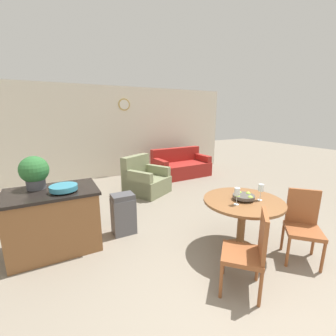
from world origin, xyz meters
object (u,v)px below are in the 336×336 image
at_px(dining_chair_near_left, 250,249).
at_px(kitchen_island, 55,220).
at_px(teal_bowl, 64,188).
at_px(potted_plant, 34,171).
at_px(wine_glass_right, 261,188).
at_px(fruit_bowl, 244,196).
at_px(wine_glass_left, 237,192).
at_px(couch, 181,167).
at_px(dining_chair_near_right, 303,223).
at_px(trash_bin, 123,214).
at_px(dining_table, 242,212).
at_px(armchair, 145,181).

xyz_separation_m(dining_chair_near_left, kitchen_island, (-1.81, 1.85, -0.06)).
xyz_separation_m(teal_bowl, potted_plant, (-0.33, 0.32, 0.19)).
bearing_deg(wine_glass_right, fruit_bowl, 148.67).
bearing_deg(wine_glass_left, couch, 68.82).
xyz_separation_m(dining_chair_near_left, wine_glass_left, (0.28, 0.52, 0.42)).
xyz_separation_m(dining_chair_near_left, dining_chair_near_right, (1.08, 0.10, 0.00)).
xyz_separation_m(wine_glass_left, couch, (1.50, 3.88, -0.64)).
relative_size(potted_plant, couch, 0.26).
height_order(trash_bin, couch, couch).
bearing_deg(potted_plant, kitchen_island, -47.08).
xyz_separation_m(wine_glass_left, trash_bin, (-1.11, 1.32, -0.60)).
bearing_deg(dining_chair_near_left, wine_glass_right, -9.34).
relative_size(dining_table, dining_chair_near_right, 1.15).
relative_size(dining_chair_near_right, armchair, 0.77).
distance_m(wine_glass_right, couch, 4.12).
bearing_deg(couch, wine_glass_left, -113.48).
bearing_deg(couch, dining_chair_near_right, -101.60).
bearing_deg(dining_chair_near_left, trash_bin, 69.46).
bearing_deg(dining_table, armchair, 95.29).
bearing_deg(fruit_bowl, trash_bin, 136.77).
distance_m(wine_glass_left, kitchen_island, 2.53).
distance_m(dining_table, wine_glass_right, 0.41).
xyz_separation_m(dining_chair_near_right, armchair, (-0.86, 3.38, -0.21)).
distance_m(dining_chair_near_right, kitchen_island, 3.39).
height_order(dining_chair_near_left, trash_bin, dining_chair_near_left).
bearing_deg(armchair, dining_chair_near_left, -123.16).
distance_m(fruit_bowl, wine_glass_left, 0.25).
bearing_deg(dining_chair_near_right, fruit_bowl, 5.55).
xyz_separation_m(dining_table, wine_glass_left, (-0.21, -0.08, 0.34)).
relative_size(dining_chair_near_left, wine_glass_right, 4.13).
xyz_separation_m(dining_chair_near_left, teal_bowl, (-1.66, 1.72, 0.43)).
xyz_separation_m(dining_table, wine_glass_right, (0.19, -0.11, 0.34)).
bearing_deg(potted_plant, dining_table, -30.28).
relative_size(dining_table, dining_chair_near_left, 1.15).
relative_size(wine_glass_left, armchair, 0.19).
bearing_deg(teal_bowl, trash_bin, 8.31).
bearing_deg(trash_bin, dining_chair_near_right, -42.17).
xyz_separation_m(fruit_bowl, kitchen_island, (-2.30, 1.26, -0.37)).
relative_size(wine_glass_left, trash_bin, 0.34).
distance_m(dining_table, dining_chair_near_left, 0.78).
bearing_deg(couch, kitchen_island, -147.05).
height_order(trash_bin, armchair, armchair).
relative_size(wine_glass_left, teal_bowl, 0.64).
xyz_separation_m(dining_chair_near_right, wine_glass_left, (-0.80, 0.41, 0.42)).
height_order(dining_table, dining_chair_near_left, dining_chair_near_left).
bearing_deg(fruit_bowl, teal_bowl, 152.47).
distance_m(dining_table, fruit_bowl, 0.22).
height_order(dining_chair_near_left, wine_glass_right, wine_glass_right).
xyz_separation_m(trash_bin, couch, (2.61, 2.56, -0.04)).
bearing_deg(teal_bowl, potted_plant, 135.47).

